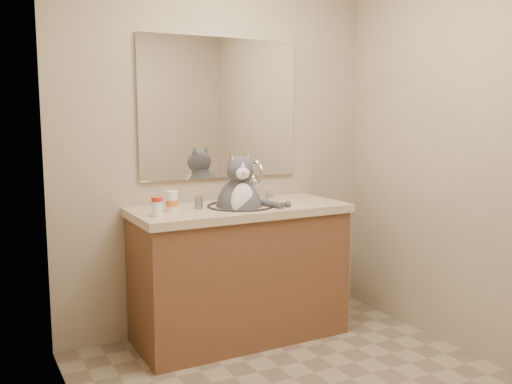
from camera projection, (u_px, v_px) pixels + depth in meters
room at (331, 161)px, 2.64m from camera, size 2.22×2.52×2.42m
vanity at (240, 269)px, 3.59m from camera, size 1.34×0.59×1.12m
mirror at (220, 108)px, 3.69m from camera, size 1.10×0.02×0.90m
shower_curtain at (99, 213)px, 2.26m from camera, size 0.02×1.30×1.93m
cat at (240, 204)px, 3.49m from camera, size 0.38×0.38×0.55m
pill_bottle_redcap at (157, 206)px, 3.18m from camera, size 0.08×0.08×0.11m
pill_bottle_orange at (172, 202)px, 3.33m from camera, size 0.09×0.09×0.12m
grey_canister at (199, 202)px, 3.43m from camera, size 0.05×0.05×0.07m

